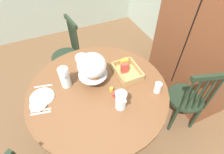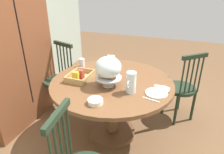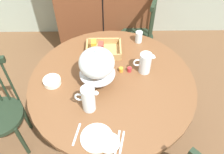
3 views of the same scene
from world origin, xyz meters
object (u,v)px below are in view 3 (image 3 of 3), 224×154
object	(u,v)px
orange_juice_pitcher	(145,64)
windsor_chair_near_window	(138,38)
drinking_glass	(139,37)
dining_table	(112,95)
pastry_stand_with_dome	(97,64)
china_plate_large	(97,138)
windsor_chair_by_cabinet	(0,114)
china_plate_small	(109,143)
cereal_bowl	(52,81)
milk_pitcher	(88,100)
cereal_basket	(102,49)

from	to	relation	value
orange_juice_pitcher	windsor_chair_near_window	bearing A→B (deg)	86.94
drinking_glass	windsor_chair_near_window	bearing A→B (deg)	82.40
dining_table	pastry_stand_with_dome	bearing A→B (deg)	-179.67
windsor_chair_near_window	china_plate_large	bearing A→B (deg)	-106.48
windsor_chair_by_cabinet	china_plate_large	bearing A→B (deg)	-24.56
china_plate_small	drinking_glass	xyz separation A→B (m)	(0.29, 1.05, 0.04)
china_plate_small	cereal_bowl	xyz separation A→B (m)	(-0.45, 0.53, 0.01)
windsor_chair_near_window	pastry_stand_with_dome	bearing A→B (deg)	-114.86
windsor_chair_near_window	drinking_glass	xyz separation A→B (m)	(-0.06, -0.42, 0.34)
drinking_glass	pastry_stand_with_dome	bearing A→B (deg)	-126.57
dining_table	china_plate_large	distance (m)	0.55
pastry_stand_with_dome	milk_pitcher	bearing A→B (deg)	-102.08
windsor_chair_near_window	drinking_glass	size ratio (longest dim) A/B	8.86
windsor_chair_near_window	windsor_chair_by_cabinet	xyz separation A→B (m)	(-1.29, -1.04, 0.00)
dining_table	pastry_stand_with_dome	size ratio (longest dim) A/B	3.93
pastry_stand_with_dome	orange_juice_pitcher	size ratio (longest dim) A/B	1.85
china_plate_large	milk_pitcher	bearing A→B (deg)	104.05
windsor_chair_near_window	windsor_chair_by_cabinet	size ratio (longest dim) A/B	1.00
milk_pitcher	cereal_bowl	xyz separation A→B (m)	(-0.31, 0.24, -0.08)
cereal_basket	drinking_glass	world-z (taller)	cereal_basket
orange_juice_pitcher	milk_pitcher	world-z (taller)	milk_pitcher
windsor_chair_by_cabinet	windsor_chair_near_window	bearing A→B (deg)	38.87
milk_pitcher	cereal_bowl	world-z (taller)	milk_pitcher
windsor_chair_near_window	china_plate_small	xyz separation A→B (m)	(-0.34, -1.47, 0.30)
windsor_chair_by_cabinet	china_plate_large	world-z (taller)	windsor_chair_by_cabinet
china_plate_small	cereal_bowl	size ratio (longest dim) A/B	1.07
china_plate_small	cereal_bowl	distance (m)	0.70
cereal_bowl	windsor_chair_near_window	bearing A→B (deg)	49.82
dining_table	cereal_basket	bearing A→B (deg)	103.48
windsor_chair_by_cabinet	orange_juice_pitcher	distance (m)	1.32
cereal_basket	milk_pitcher	bearing A→B (deg)	-97.87
dining_table	orange_juice_pitcher	size ratio (longest dim) A/B	7.27
windsor_chair_near_window	china_plate_small	bearing A→B (deg)	-103.13
cereal_basket	windsor_chair_by_cabinet	bearing A→B (deg)	-152.32
china_plate_large	china_plate_small	bearing A→B (deg)	-27.63
cereal_bowl	drinking_glass	xyz separation A→B (m)	(0.74, 0.52, 0.03)
china_plate_large	drinking_glass	world-z (taller)	drinking_glass
pastry_stand_with_dome	orange_juice_pitcher	bearing A→B (deg)	16.13
dining_table	drinking_glass	xyz separation A→B (m)	(0.26, 0.50, 0.24)
windsor_chair_near_window	cereal_basket	world-z (taller)	windsor_chair_near_window
windsor_chair_near_window	orange_juice_pitcher	world-z (taller)	windsor_chair_near_window
milk_pitcher	cereal_bowl	bearing A→B (deg)	141.66
china_plate_large	drinking_glass	xyz separation A→B (m)	(0.37, 1.01, 0.05)
windsor_chair_by_cabinet	pastry_stand_with_dome	world-z (taller)	pastry_stand_with_dome
milk_pitcher	drinking_glass	world-z (taller)	milk_pitcher
cereal_bowl	china_plate_small	bearing A→B (deg)	-49.69
cereal_basket	cereal_bowl	bearing A→B (deg)	-136.92
drinking_glass	milk_pitcher	bearing A→B (deg)	-119.33
pastry_stand_with_dome	cereal_bowl	distance (m)	0.41
orange_juice_pitcher	milk_pitcher	bearing A→B (deg)	-139.91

